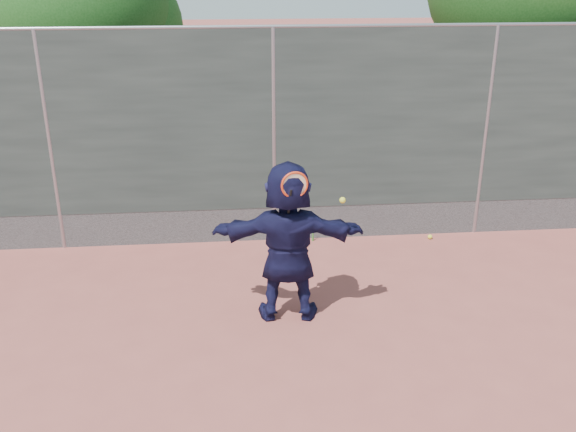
{
  "coord_description": "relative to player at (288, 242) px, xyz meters",
  "views": [
    {
      "loc": [
        -0.59,
        -5.05,
        3.82
      ],
      "look_at": [
        -0.0,
        1.36,
        1.23
      ],
      "focal_mm": 40.0,
      "sensor_mm": 36.0,
      "label": 1
    }
  ],
  "objects": [
    {
      "name": "ground",
      "position": [
        0.0,
        -1.36,
        -0.92
      ],
      "size": [
        80.0,
        80.0,
        0.0
      ],
      "primitive_type": "plane",
      "color": "#9E4C42",
      "rests_on": "ground"
    },
    {
      "name": "player",
      "position": [
        0.0,
        0.0,
        0.0
      ],
      "size": [
        1.74,
        0.67,
        1.84
      ],
      "primitive_type": "imported",
      "rotation": [
        0.0,
        0.0,
        3.06
      ],
      "color": "#131436",
      "rests_on": "ground"
    },
    {
      "name": "ball_ground",
      "position": [
        2.27,
        1.94,
        -0.89
      ],
      "size": [
        0.07,
        0.07,
        0.07
      ],
      "primitive_type": "sphere",
      "color": "yellow",
      "rests_on": "ground"
    },
    {
      "name": "fence",
      "position": [
        0.0,
        2.14,
        0.66
      ],
      "size": [
        20.0,
        0.06,
        3.03
      ],
      "color": "#38423D",
      "rests_on": "ground"
    },
    {
      "name": "swing_action",
      "position": [
        0.1,
        -0.19,
        0.69
      ],
      "size": [
        0.7,
        0.16,
        0.51
      ],
      "color": "red",
      "rests_on": "ground"
    },
    {
      "name": "tree_left",
      "position": [
        -2.85,
        5.19,
        2.02
      ],
      "size": [
        3.15,
        3.0,
        4.53
      ],
      "color": "#382314",
      "rests_on": "ground"
    },
    {
      "name": "weed_clump",
      "position": [
        0.3,
        2.03,
        -0.79
      ],
      "size": [
        0.68,
        0.07,
        0.3
      ],
      "color": "#387226",
      "rests_on": "ground"
    }
  ]
}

